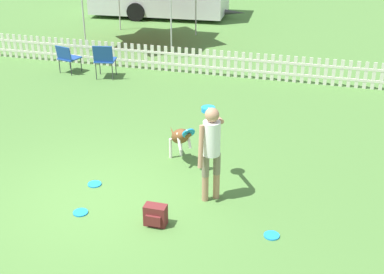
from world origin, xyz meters
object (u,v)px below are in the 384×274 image
frisbee_near_handler (272,235)px  folding_chair_center (104,58)px  folding_chair_blue_left (67,57)px  handler_person (211,142)px  frisbee_midfield (95,184)px  leaping_dog (181,137)px  frisbee_near_dog (81,212)px  backpack_on_grass (155,215)px

frisbee_near_handler → folding_chair_center: 7.88m
folding_chair_blue_left → folding_chair_center: size_ratio=0.84×
handler_person → frisbee_midfield: (-2.03, -0.14, -1.01)m
leaping_dog → folding_chair_center: folding_chair_center is taller
frisbee_midfield → folding_chair_blue_left: 6.25m
handler_person → folding_chair_blue_left: 7.41m
leaping_dog → handler_person: bearing=90.5°
frisbee_midfield → folding_chair_center: (-2.07, 5.19, 0.55)m
handler_person → folding_chair_blue_left: bearing=97.6°
folding_chair_blue_left → frisbee_near_handler: bearing=151.4°
folding_chair_blue_left → handler_person: bearing=150.0°
frisbee_near_dog → backpack_on_grass: 1.26m
frisbee_midfield → backpack_on_grass: bearing=-31.0°
frisbee_near_handler → backpack_on_grass: (-1.76, -0.17, 0.15)m
handler_person → backpack_on_grass: 1.44m
frisbee_midfield → folding_chair_blue_left: bearing=121.2°
handler_person → folding_chair_center: handler_person is taller
leaping_dog → backpack_on_grass: 2.05m
frisbee_midfield → handler_person: bearing=3.9°
frisbee_midfield → folding_chair_center: bearing=111.7°
folding_chair_center → handler_person: bearing=118.0°
folding_chair_center → backpack_on_grass: bearing=108.9°
folding_chair_blue_left → backpack_on_grass: bearing=141.5°
frisbee_near_handler → frisbee_midfield: bearing=168.0°
handler_person → folding_chair_center: size_ratio=1.75×
frisbee_near_dog → folding_chair_center: (-2.23, 6.06, 0.55)m
frisbee_midfield → folding_chair_center: folding_chair_center is taller
handler_person → frisbee_near_handler: 1.72m
handler_person → leaping_dog: handler_person is taller
frisbee_near_handler → frisbee_midfield: 3.24m
folding_chair_blue_left → folding_chair_center: folding_chair_center is taller
frisbee_near_dog → frisbee_midfield: 0.88m
frisbee_near_handler → folding_chair_blue_left: 8.78m
frisbee_near_dog → leaping_dog: bearing=62.4°
leaping_dog → frisbee_near_handler: (1.94, -1.84, -0.53)m
backpack_on_grass → folding_chair_center: folding_chair_center is taller
frisbee_near_dog → folding_chair_blue_left: 7.08m
frisbee_near_dog → backpack_on_grass: size_ratio=0.69×
frisbee_midfield → backpack_on_grass: 1.65m
frisbee_near_handler → backpack_on_grass: size_ratio=0.69×
leaping_dog → folding_chair_center: bearing=-88.5°
frisbee_near_handler → folding_chair_center: bearing=131.7°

